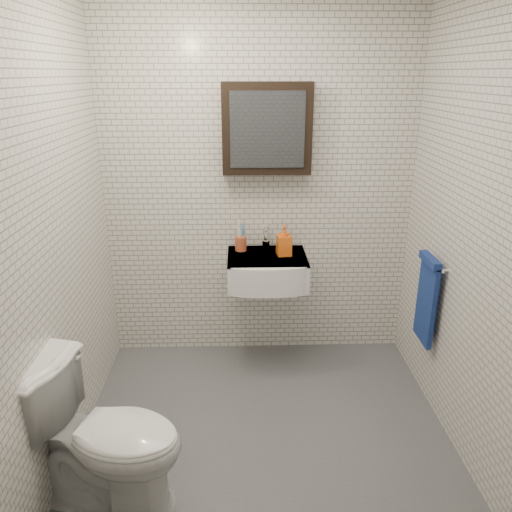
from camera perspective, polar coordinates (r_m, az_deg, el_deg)
The scene contains 9 objects.
ground at distance 3.23m, azimuth 0.97°, elevation -19.19°, with size 2.20×2.00×0.01m, color #515459.
room_shell at distance 2.56m, azimuth 1.16°, elevation 6.98°, with size 2.22×2.02×2.51m.
washbasin at distance 3.48m, azimuth 1.30°, elevation -1.67°, with size 0.55×0.50×0.20m.
faucet at distance 3.61m, azimuth 1.15°, elevation 1.88°, with size 0.06×0.20×0.15m.
mirror_cabinet at distance 3.44m, azimuth 1.25°, elevation 14.33°, with size 0.60×0.15×0.60m.
towel_rail at distance 3.35m, azimuth 18.96°, elevation -4.33°, with size 0.09×0.30×0.58m.
toothbrush_cup at distance 3.58m, azimuth -1.75°, elevation 1.53°, with size 0.09×0.09×0.23m.
soap_bottle at distance 3.47m, azimuth 3.23°, elevation 1.79°, with size 0.10×0.10×0.21m, color #F8581A.
toilet at distance 2.67m, azimuth -16.85°, elevation -19.12°, with size 0.44×0.77×0.79m, color white.
Camera 1 is at (-0.13, -2.49, 2.05)m, focal length 35.00 mm.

